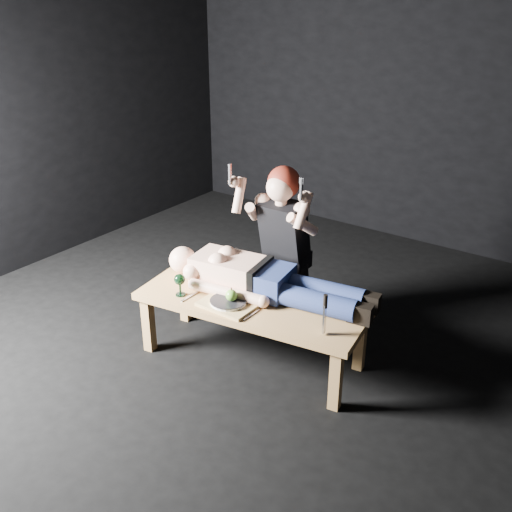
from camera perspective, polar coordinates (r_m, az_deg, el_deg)
name	(u,v)px	position (r m, az deg, el deg)	size (l,w,h in m)	color
ground	(260,350)	(4.14, 0.36, -9.16)	(5.00, 5.00, 0.00)	black
back_wall	(421,84)	(5.71, 15.75, 15.79)	(5.00, 5.00, 0.00)	black
table	(252,330)	(3.93, -0.43, -7.20)	(1.51, 0.57, 0.45)	#A27C41
lying_man	(267,277)	(3.85, 1.06, -2.01)	(1.41, 0.43, 0.25)	beige
kneeling_woman	(289,244)	(4.20, 3.27, 1.19)	(0.67, 0.75, 1.26)	black
serving_tray	(228,304)	(3.76, -2.69, -4.70)	(0.35, 0.25, 0.02)	tan
plate	(228,301)	(3.75, -2.70, -4.44)	(0.23, 0.23, 0.02)	white
apple	(232,295)	(3.72, -2.39, -3.84)	(0.08, 0.08, 0.08)	#3D9024
goblet	(180,285)	(3.88, -7.40, -2.79)	(0.07, 0.07, 0.15)	black
fork_flat	(190,297)	(3.88, -6.46, -3.96)	(0.01, 0.16, 0.01)	#B2B2B7
knife_flat	(251,315)	(3.65, -0.47, -5.75)	(0.01, 0.16, 0.01)	#B2B2B7
spoon_flat	(241,306)	(3.76, -1.45, -4.85)	(0.01, 0.16, 0.01)	#B2B2B7
carving_knife	(325,315)	(3.43, 6.68, -5.71)	(0.03, 0.04, 0.26)	#B2B2B7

